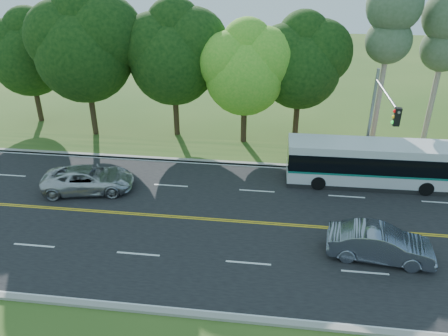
# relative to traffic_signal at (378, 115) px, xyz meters

# --- Properties ---
(ground) EXTENTS (120.00, 120.00, 0.00)m
(ground) POSITION_rel_traffic_signal_xyz_m (-6.49, -5.40, -4.67)
(ground) COLOR #2F531B
(ground) RESTS_ON ground
(road) EXTENTS (60.00, 14.00, 0.02)m
(road) POSITION_rel_traffic_signal_xyz_m (-6.49, -5.40, -4.66)
(road) COLOR black
(road) RESTS_ON ground
(curb_north) EXTENTS (60.00, 0.30, 0.15)m
(curb_north) POSITION_rel_traffic_signal_xyz_m (-6.49, 1.75, -4.60)
(curb_north) COLOR gray
(curb_north) RESTS_ON ground
(curb_south) EXTENTS (60.00, 0.30, 0.15)m
(curb_south) POSITION_rel_traffic_signal_xyz_m (-6.49, -12.55, -4.60)
(curb_south) COLOR gray
(curb_south) RESTS_ON ground
(grass_verge) EXTENTS (60.00, 4.00, 0.10)m
(grass_verge) POSITION_rel_traffic_signal_xyz_m (-6.49, 3.60, -4.62)
(grass_verge) COLOR #2F531B
(grass_verge) RESTS_ON ground
(lane_markings) EXTENTS (57.60, 13.82, 0.00)m
(lane_markings) POSITION_rel_traffic_signal_xyz_m (-6.59, -5.40, -4.65)
(lane_markings) COLOR gold
(lane_markings) RESTS_ON road
(tree_row) EXTENTS (44.70, 9.10, 13.84)m
(tree_row) POSITION_rel_traffic_signal_xyz_m (-11.65, 6.73, 2.06)
(tree_row) COLOR black
(tree_row) RESTS_ON ground
(bougainvillea_hedge) EXTENTS (9.50, 2.25, 1.50)m
(bougainvillea_hedge) POSITION_rel_traffic_signal_xyz_m (0.69, 2.75, -3.95)
(bougainvillea_hedge) COLOR maroon
(bougainvillea_hedge) RESTS_ON ground
(traffic_signal) EXTENTS (0.42, 6.10, 7.00)m
(traffic_signal) POSITION_rel_traffic_signal_xyz_m (0.00, 0.00, 0.00)
(traffic_signal) COLOR gray
(traffic_signal) RESTS_ON ground
(transit_bus) EXTENTS (10.85, 2.52, 2.83)m
(transit_bus) POSITION_rel_traffic_signal_xyz_m (0.22, -0.09, -3.25)
(transit_bus) COLOR silver
(transit_bus) RESTS_ON road
(sedan) EXTENTS (5.18, 2.26, 1.65)m
(sedan) POSITION_rel_traffic_signal_xyz_m (-0.72, -7.68, -3.82)
(sedan) COLOR slate
(sedan) RESTS_ON road
(suv) EXTENTS (5.91, 3.59, 1.53)m
(suv) POSITION_rel_traffic_signal_xyz_m (-17.39, -3.11, -3.88)
(suv) COLOR #B8B9BD
(suv) RESTS_ON road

